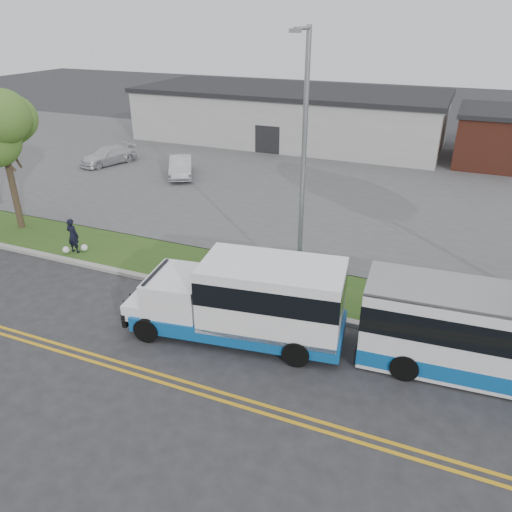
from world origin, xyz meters
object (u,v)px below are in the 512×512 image
at_px(shuttle_bus, 251,298).
at_px(pedestrian, 73,236).
at_px(parked_car_a, 181,166).
at_px(parked_car_b, 108,155).
at_px(streetlight_near, 303,161).
at_px(tree_west, 0,127).

distance_m(shuttle_bus, pedestrian, 10.38).
height_order(parked_car_a, parked_car_b, parked_car_a).
distance_m(pedestrian, parked_car_a, 12.31).
distance_m(streetlight_near, shuttle_bus, 5.25).
bearing_deg(tree_west, parked_car_a, 74.80).
height_order(streetlight_near, parked_car_a, streetlight_near).
height_order(streetlight_near, parked_car_b, streetlight_near).
distance_m(pedestrian, parked_car_b, 15.09).
bearing_deg(tree_west, shuttle_bus, -15.89).
bearing_deg(shuttle_bus, parked_car_a, 119.52).
relative_size(shuttle_bus, parked_car_b, 1.80).
bearing_deg(parked_car_b, shuttle_bus, -20.76).
height_order(pedestrian, parked_car_a, pedestrian).
bearing_deg(tree_west, parked_car_b, 106.60).
height_order(shuttle_bus, pedestrian, shuttle_bus).
height_order(shuttle_bus, parked_car_b, shuttle_bus).
height_order(shuttle_bus, parked_car_a, shuttle_bus).
xyz_separation_m(tree_west, parked_car_b, (-3.42, 11.49, -4.41)).
relative_size(tree_west, parked_car_b, 1.63).
relative_size(pedestrian, parked_car_b, 0.38).
xyz_separation_m(shuttle_bus, parked_car_b, (-17.98, 15.63, -0.79)).
bearing_deg(parked_car_a, parked_car_b, 145.85).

